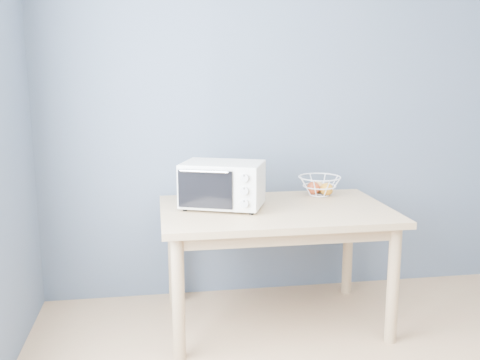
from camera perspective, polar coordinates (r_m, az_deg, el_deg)
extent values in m
cube|color=slate|center=(3.86, 9.15, 7.26)|extent=(4.00, 0.01, 2.60)
cube|color=tan|center=(3.30, 3.79, -3.32)|extent=(1.40, 0.90, 0.04)
cylinder|color=tan|center=(3.00, -6.60, -12.50)|extent=(0.07, 0.07, 0.71)
cylinder|color=tan|center=(3.28, 16.01, -10.73)|extent=(0.07, 0.07, 0.71)
cylinder|color=tan|center=(3.69, -7.13, -7.91)|extent=(0.07, 0.07, 0.71)
cylinder|color=tan|center=(3.92, 11.44, -6.88)|extent=(0.07, 0.07, 0.71)
cube|color=silver|center=(3.26, -1.87, -0.41)|extent=(0.56, 0.47, 0.27)
cube|color=black|center=(3.28, -2.96, -0.41)|extent=(0.39, 0.37, 0.21)
cube|color=black|center=(3.12, -3.75, -1.00)|extent=(0.31, 0.13, 0.22)
cylinder|color=silver|center=(3.08, -3.88, 0.92)|extent=(0.27, 0.12, 0.01)
cube|color=silver|center=(3.07, 0.52, -1.12)|extent=(0.13, 0.05, 0.25)
cylinder|color=black|center=(3.23, -5.89, -3.14)|extent=(0.03, 0.03, 0.02)
cylinder|color=black|center=(3.13, 1.22, -3.54)|extent=(0.03, 0.03, 0.02)
cylinder|color=black|center=(3.46, -4.64, -2.17)|extent=(0.03, 0.03, 0.02)
cylinder|color=black|center=(3.37, 2.01, -2.50)|extent=(0.03, 0.03, 0.02)
cylinder|color=silver|center=(3.05, 0.47, 0.21)|extent=(0.05, 0.03, 0.05)
cylinder|color=silver|center=(3.06, 0.47, -1.17)|extent=(0.05, 0.03, 0.05)
cylinder|color=silver|center=(3.08, 0.47, -2.53)|extent=(0.05, 0.03, 0.05)
torus|color=white|center=(3.63, 8.49, 0.32)|extent=(0.34, 0.34, 0.01)
torus|color=white|center=(3.64, 8.46, -0.63)|extent=(0.26, 0.26, 0.01)
torus|color=white|center=(3.65, 8.44, -1.57)|extent=(0.16, 0.16, 0.01)
sphere|color=red|center=(3.64, 7.82, -0.87)|extent=(0.09, 0.09, 0.09)
sphere|color=orange|center=(3.64, 9.23, -0.97)|extent=(0.09, 0.09, 0.09)
sphere|color=tan|center=(3.70, 8.28, -0.76)|extent=(0.08, 0.08, 0.08)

